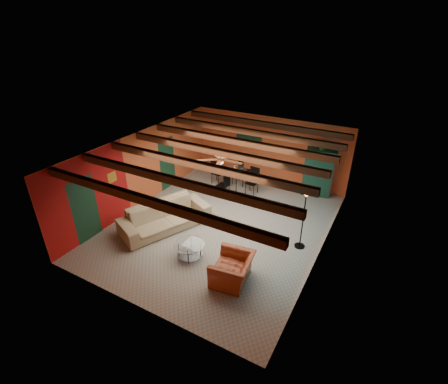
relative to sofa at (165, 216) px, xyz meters
The scene contains 11 objects.
room 2.70m from the sofa, 36.41° to the left, with size 6.52×8.01×2.71m.
sofa is the anchor object (origin of this frame).
armchair 3.25m from the sofa, 20.05° to the right, with size 1.12×0.98×0.73m, color maroon.
coffee_table 1.77m from the sofa, 29.30° to the right, with size 0.89×0.89×0.45m, color white, non-canonical shape.
dining_table 3.65m from the sofa, 79.35° to the left, with size 2.04×2.04×1.06m, color white, non-canonical shape.
armoire 6.02m from the sofa, 51.71° to the left, with size 1.01×0.50×1.77m, color maroon.
floor_lamp 4.36m from the sofa, 15.34° to the left, with size 0.39×0.39×1.94m, color black, non-canonical shape.
ceiling_fan 2.66m from the sofa, 33.60° to the left, with size 1.50×1.50×0.44m, color #472614, non-canonical shape.
painting 5.15m from the sofa, 82.92° to the left, with size 1.05×0.03×0.65m, color black.
potted_plant 6.20m from the sofa, 51.71° to the left, with size 0.40×0.35×0.45m, color #26661E.
vase 3.72m from the sofa, 79.35° to the left, with size 0.18×0.18×0.19m, color orange.
Camera 1 is at (4.49, -7.93, 6.15)m, focal length 26.27 mm.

